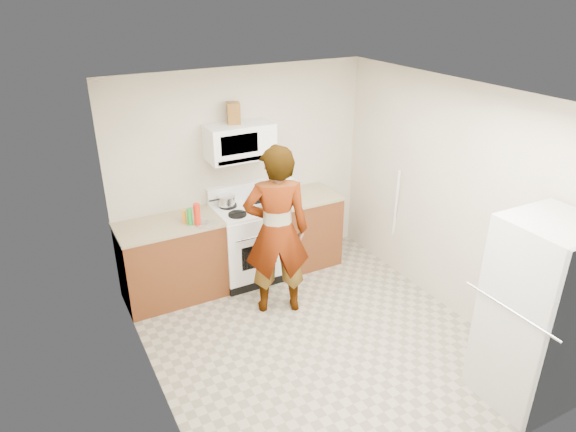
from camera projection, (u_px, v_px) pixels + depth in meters
floor at (317, 340)px, 5.27m from camera, size 3.60×3.60×0.00m
back_wall at (243, 173)px, 6.18m from camera, size 3.20×0.02×2.50m
right_wall at (449, 199)px, 5.43m from camera, size 0.02×3.60×2.50m
cabinet_left at (172, 262)px, 5.83m from camera, size 1.12×0.62×0.90m
counter_left at (168, 225)px, 5.63m from camera, size 1.14×0.64×0.03m
cabinet_right at (303, 230)px, 6.56m from camera, size 0.80×0.62×0.90m
counter_right at (304, 196)px, 6.37m from camera, size 0.82×0.64×0.03m
gas_range at (248, 241)px, 6.21m from camera, size 0.76×0.65×1.13m
microwave at (240, 141)px, 5.80m from camera, size 0.76×0.38×0.40m
person at (277, 232)px, 5.40m from camera, size 0.81×0.68×1.91m
fridge at (538, 315)px, 4.24m from camera, size 0.71×0.71×1.70m
kettle at (289, 185)px, 6.44m from camera, size 0.14×0.14×0.17m
jug at (233, 113)px, 5.69m from camera, size 0.17×0.17×0.24m
saucepan at (227, 201)px, 6.02m from camera, size 0.25×0.25×0.11m
tray at (258, 209)px, 5.92m from camera, size 0.26×0.18×0.05m
bottle_spray at (197, 214)px, 5.54m from camera, size 0.08×0.08×0.24m
bottle_hot_sauce at (184, 217)px, 5.61m from camera, size 0.06×0.06×0.15m
bottle_green_cap at (190, 217)px, 5.56m from camera, size 0.08×0.08×0.19m
pot_lid at (207, 224)px, 5.60m from camera, size 0.32×0.32×0.01m
broom at (395, 219)px, 6.31m from camera, size 0.21×0.24×1.35m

